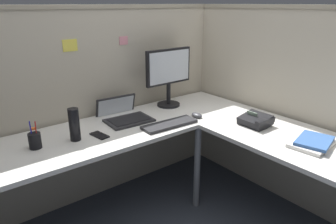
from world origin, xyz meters
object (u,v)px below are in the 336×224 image
object	(u,v)px
laptop	(123,115)
cell_phone	(99,135)
pen_cup	(35,140)
computer_mouse	(197,115)
keyboard	(170,124)
office_phone	(256,121)
book_stack	(312,143)
thermos_flask	(74,125)
monitor	(169,73)

from	to	relation	value
laptop	cell_phone	distance (m)	0.37
pen_cup	computer_mouse	bearing A→B (deg)	-10.46
laptop	keyboard	xyz separation A→B (m)	(0.19, -0.36, -0.01)
computer_mouse	office_phone	size ratio (longest dim) A/B	0.51
computer_mouse	book_stack	bearing A→B (deg)	-75.46
laptop	cell_phone	size ratio (longest dim) A/B	2.76
laptop	computer_mouse	xyz separation A→B (m)	(0.47, -0.35, -0.01)
computer_mouse	book_stack	distance (m)	0.87
cell_phone	office_phone	distance (m)	1.14
thermos_flask	office_phone	world-z (taller)	thermos_flask
monitor	cell_phone	world-z (taller)	monitor
monitor	thermos_flask	distance (m)	0.98
keyboard	pen_cup	world-z (taller)	pen_cup
keyboard	pen_cup	xyz separation A→B (m)	(-0.89, 0.23, 0.04)
cell_phone	office_phone	bearing A→B (deg)	-37.35
keyboard	cell_phone	bearing A→B (deg)	166.36
thermos_flask	book_stack	bearing A→B (deg)	-41.50
office_phone	book_stack	size ratio (longest dim) A/B	0.65
monitor	laptop	bearing A→B (deg)	-177.39
computer_mouse	cell_phone	world-z (taller)	computer_mouse
laptop	keyboard	bearing A→B (deg)	-62.48
cell_phone	book_stack	xyz separation A→B (m)	(1.00, -0.98, 0.02)
monitor	cell_phone	xyz separation A→B (m)	(-0.79, -0.23, -0.29)
laptop	office_phone	size ratio (longest dim) A/B	1.93
thermos_flask	keyboard	bearing A→B (deg)	-15.99
keyboard	book_stack	size ratio (longest dim) A/B	1.37
monitor	keyboard	xyz separation A→B (m)	(-0.29, -0.38, -0.28)
thermos_flask	book_stack	distance (m)	1.54
cell_phone	computer_mouse	bearing A→B (deg)	-19.09
computer_mouse	office_phone	world-z (taller)	office_phone
thermos_flask	cell_phone	bearing A→B (deg)	-13.78
monitor	pen_cup	bearing A→B (deg)	-172.66
keyboard	office_phone	bearing A→B (deg)	-34.96
laptop	keyboard	size ratio (longest dim) A/B	0.92
cell_phone	office_phone	world-z (taller)	office_phone
computer_mouse	monitor	bearing A→B (deg)	88.95
pen_cup	cell_phone	size ratio (longest dim) A/B	1.25
laptop	pen_cup	world-z (taller)	pen_cup
monitor	cell_phone	distance (m)	0.87
computer_mouse	book_stack	size ratio (longest dim) A/B	0.33
keyboard	laptop	bearing A→B (deg)	120.55
cell_phone	thermos_flask	size ratio (longest dim) A/B	0.65
cell_phone	office_phone	xyz separation A→B (m)	(1.00, -0.54, 0.03)
keyboard	office_phone	distance (m)	0.64
laptop	pen_cup	distance (m)	0.72
computer_mouse	pen_cup	size ratio (longest dim) A/B	0.58
computer_mouse	pen_cup	distance (m)	1.20
computer_mouse	office_phone	distance (m)	0.46
thermos_flask	office_phone	bearing A→B (deg)	-26.70
keyboard	thermos_flask	world-z (taller)	thermos_flask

